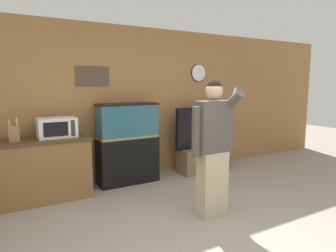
% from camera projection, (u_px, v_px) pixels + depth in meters
% --- Properties ---
extents(ground_plane, '(18.00, 18.00, 0.00)m').
position_uv_depth(ground_plane, '(217.00, 249.00, 3.00)').
color(ground_plane, gray).
extents(wall_back_paneled, '(10.00, 0.08, 2.60)m').
position_uv_depth(wall_back_paneled, '(120.00, 104.00, 5.08)').
color(wall_back_paneled, olive).
rests_on(wall_back_paneled, ground_plane).
extents(counter_island, '(1.28, 0.58, 0.88)m').
position_uv_depth(counter_island, '(43.00, 169.00, 4.22)').
color(counter_island, brown).
rests_on(counter_island, ground_plane).
extents(microwave, '(0.52, 0.34, 0.28)m').
position_uv_depth(microwave, '(57.00, 127.00, 4.26)').
color(microwave, white).
rests_on(microwave, counter_island).
extents(knife_block, '(0.13, 0.10, 0.32)m').
position_uv_depth(knife_block, '(14.00, 134.00, 3.93)').
color(knife_block, olive).
rests_on(knife_block, counter_island).
extents(aquarium_on_stand, '(1.00, 0.36, 1.33)m').
position_uv_depth(aquarium_on_stand, '(128.00, 144.00, 4.92)').
color(aquarium_on_stand, black).
rests_on(aquarium_on_stand, ground_plane).
extents(tv_on_stand, '(1.19, 0.40, 1.22)m').
position_uv_depth(tv_on_stand, '(203.00, 152.00, 5.63)').
color(tv_on_stand, brown).
rests_on(tv_on_stand, ground_plane).
extents(person_standing, '(0.53, 0.40, 1.70)m').
position_uv_depth(person_standing, '(213.00, 147.00, 3.63)').
color(person_standing, '#BCAD89').
rests_on(person_standing, ground_plane).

